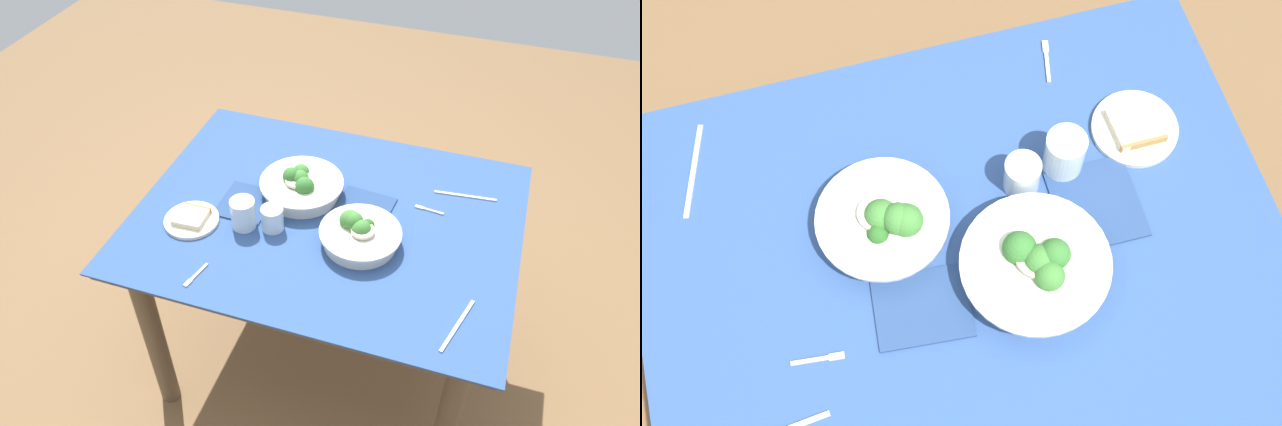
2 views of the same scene
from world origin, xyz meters
TOP-DOWN VIEW (x-y plane):
  - ground_plane at (0.00, 0.00)m, footprint 6.00×6.00m
  - dining_table at (0.00, 0.00)m, footprint 1.21×0.93m
  - broccoli_bowl_far at (-0.13, 0.09)m, footprint 0.25×0.25m
  - broccoli_bowl_near at (0.11, -0.07)m, footprint 0.28×0.28m
  - bread_side_plate at (0.40, 0.16)m, footprint 0.17×0.17m
  - water_glass_center at (0.23, 0.12)m, footprint 0.08×0.08m
  - water_glass_side at (0.14, 0.11)m, footprint 0.07×0.07m
  - fork_by_far_bowl at (0.28, 0.37)m, footprint 0.03×0.10m
  - fork_by_near_bowl at (-0.30, -0.13)m, footprint 0.10×0.02m
  - table_knife_left at (-0.46, 0.31)m, footprint 0.07×0.20m
  - napkin_folded_upper at (-0.10, -0.08)m, footprint 0.19×0.16m
  - napkin_folded_lower at (0.27, 0.03)m, footprint 0.16×0.18m

SIDE VIEW (x-z plane):
  - ground_plane at x=0.00m, z-range 0.00..0.00m
  - dining_table at x=0.00m, z-range 0.25..1.00m
  - table_knife_left at x=-0.46m, z-range 0.75..0.76m
  - fork_by_far_bowl at x=0.28m, z-range 0.75..0.76m
  - fork_by_near_bowl at x=-0.30m, z-range 0.75..0.76m
  - napkin_folded_upper at x=-0.10m, z-range 0.75..0.76m
  - napkin_folded_lower at x=0.27m, z-range 0.75..0.76m
  - bread_side_plate at x=0.40m, z-range 0.75..0.78m
  - broccoli_bowl_far at x=-0.13m, z-range 0.74..0.84m
  - broccoli_bowl_near at x=0.11m, z-range 0.74..0.84m
  - water_glass_side at x=0.14m, z-range 0.75..0.83m
  - water_glass_center at x=0.23m, z-range 0.75..0.85m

